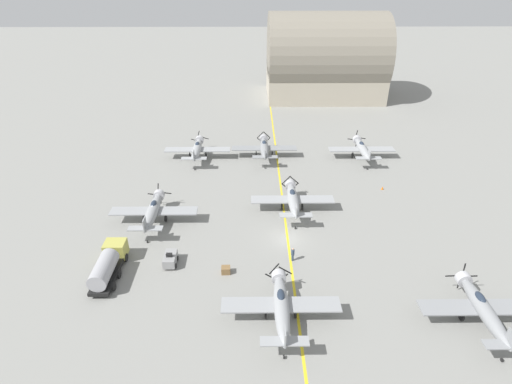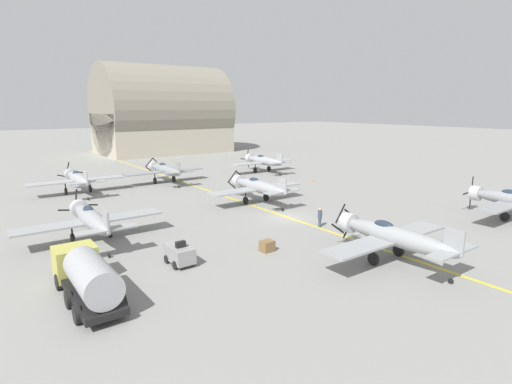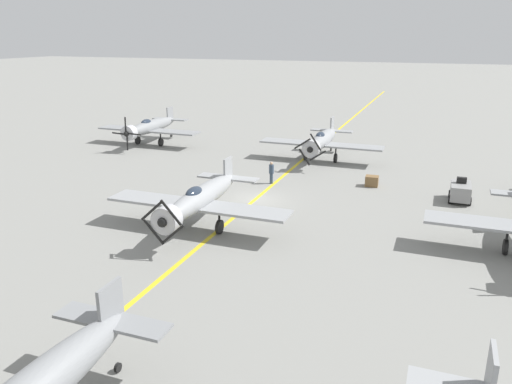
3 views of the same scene
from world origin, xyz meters
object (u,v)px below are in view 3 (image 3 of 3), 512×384
airplane_near_right (150,127)px  ground_crew_walking (271,172)px  supply_crate_by_tanker (372,181)px  airplane_mid_center (200,199)px  tow_tractor (460,191)px  airplane_near_center (322,140)px

airplane_near_right → ground_crew_walking: airplane_near_right is taller
supply_crate_by_tanker → ground_crew_walking: bearing=15.3°
airplane_mid_center → supply_crate_by_tanker: (-8.94, -13.38, -1.58)m
supply_crate_by_tanker → tow_tractor: bearing=166.2°
airplane_mid_center → airplane_near_right: airplane_near_right is taller
airplane_near_center → tow_tractor: 15.45m
ground_crew_walking → supply_crate_by_tanker: size_ratio=1.79×
ground_crew_walking → airplane_near_right: bearing=-28.9°
airplane_near_center → tow_tractor: (-12.67, 8.75, -1.22)m
airplane_near_right → ground_crew_walking: (-17.77, 9.81, -1.00)m
airplane_mid_center → supply_crate_by_tanker: airplane_mid_center is taller
airplane_mid_center → ground_crew_walking: bearing=-95.0°
airplane_near_center → airplane_near_right: bearing=-6.3°
airplane_near_right → ground_crew_walking: 20.32m
airplane_near_right → supply_crate_by_tanker: bearing=145.6°
ground_crew_walking → airplane_near_center: bearing=-102.3°
airplane_near_right → tow_tractor: size_ratio=4.62×
airplane_mid_center → supply_crate_by_tanker: bearing=-123.8°
airplane_near_right → airplane_near_center: (-19.79, 0.53, 0.00)m
airplane_near_right → ground_crew_walking: bearing=133.3°
airplane_near_center → airplane_mid_center: bearing=77.0°
airplane_near_center → supply_crate_by_tanker: airplane_near_center is taller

